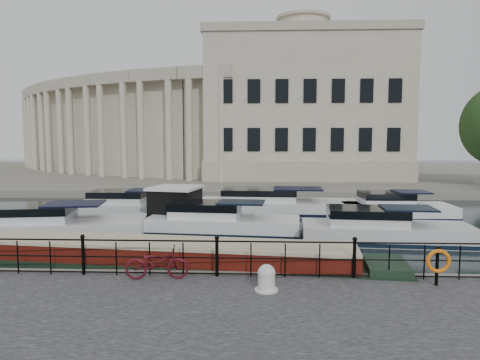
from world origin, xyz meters
The scene contains 10 objects.
ground_plane centered at (0.00, 0.00, 0.00)m, with size 160.00×160.00×0.00m, color black.
far_bank centered at (0.00, 39.00, 0.28)m, with size 120.00×42.00×0.55m, color #6B665B.
railing centered at (0.00, -2.25, 1.20)m, with size 24.14×0.14×1.22m.
civic_building centered at (-1.00, 34.71, 7.04)m, with size 53.55×31.84×16.85m.
bicycle centered at (-1.70, -2.57, 1.02)m, with size 0.63×1.81×0.95m, color #4B0D17.
mooring_bollard centered at (1.43, -3.40, 0.88)m, with size 0.63×0.63×0.71m.
life_ring_post centered at (6.14, -2.84, 1.24)m, with size 0.67×0.19×1.10m.
narrowboat centered at (-1.85, -0.66, 0.37)m, with size 15.72×3.77×1.57m.
harbour_hut centered at (-3.12, 7.50, 0.95)m, with size 3.81×3.39×2.20m.
cabin_cruisers centered at (-0.04, 8.17, 0.37)m, with size 25.39×10.92×1.99m.
Camera 1 is at (1.20, -14.49, 4.57)m, focal length 32.00 mm.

